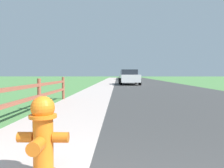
{
  "coord_description": "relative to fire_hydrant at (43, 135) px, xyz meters",
  "views": [
    {
      "loc": [
        0.33,
        -0.76,
        1.1
      ],
      "look_at": [
        0.15,
        6.38,
        0.77
      ],
      "focal_mm": 36.57,
      "sensor_mm": 36.0,
      "label": 1
    }
  ],
  "objects": [
    {
      "name": "ground_plane",
      "position": [
        0.47,
        23.38,
        -0.45
      ],
      "size": [
        120.0,
        120.0,
        0.0
      ],
      "primitive_type": "plane",
      "color": "#497D41"
    },
    {
      "name": "road_asphalt",
      "position": [
        3.97,
        25.38,
        -0.45
      ],
      "size": [
        7.0,
        66.0,
        0.01
      ],
      "primitive_type": "cube",
      "color": "#373737",
      "rests_on": "ground"
    },
    {
      "name": "curb_concrete",
      "position": [
        -2.53,
        25.38,
        -0.45
      ],
      "size": [
        6.0,
        66.0,
        0.01
      ],
      "primitive_type": "cube",
      "color": "#B2A39C",
      "rests_on": "ground"
    },
    {
      "name": "grass_verge",
      "position": [
        -4.03,
        25.38,
        -0.44
      ],
      "size": [
        5.0,
        66.0,
        0.0
      ],
      "primitive_type": "cube",
      "color": "#497D41",
      "rests_on": "ground"
    },
    {
      "name": "fire_hydrant",
      "position": [
        0.0,
        0.0,
        0.0
      ],
      "size": [
        0.55,
        0.47,
        0.86
      ],
      "color": "orange",
      "rests_on": "ground"
    },
    {
      "name": "rail_fence",
      "position": [
        -1.54,
        2.82,
        0.11
      ],
      "size": [
        0.11,
        9.1,
        0.95
      ],
      "color": "brown",
      "rests_on": "ground"
    },
    {
      "name": "parked_suv_white",
      "position": [
        1.94,
        20.6,
        0.31
      ],
      "size": [
        2.12,
        5.02,
        1.5
      ],
      "color": "white",
      "rests_on": "ground"
    },
    {
      "name": "parked_car_beige",
      "position": [
        2.71,
        30.96,
        0.32
      ],
      "size": [
        2.04,
        4.56,
        1.49
      ],
      "color": "#C6B793",
      "rests_on": "ground"
    },
    {
      "name": "parked_car_silver",
      "position": [
        2.25,
        41.09,
        0.35
      ],
      "size": [
        2.37,
        5.01,
        1.61
      ],
      "color": "#B7BABF",
      "rests_on": "ground"
    },
    {
      "name": "parked_car_red",
      "position": [
        2.7,
        50.28,
        0.3
      ],
      "size": [
        2.06,
        4.95,
        1.42
      ],
      "color": "maroon",
      "rests_on": "ground"
    }
  ]
}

